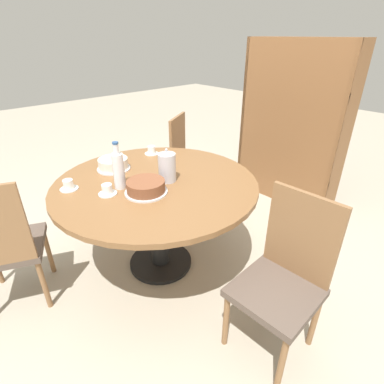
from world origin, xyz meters
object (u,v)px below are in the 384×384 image
at_px(chair_a, 190,162).
at_px(cup_a, 107,190).
at_px(coffee_pot, 167,166).
at_px(cake_main, 146,187).
at_px(cup_b, 152,151).
at_px(chair_b, 4,245).
at_px(cup_c, 69,186).
at_px(water_bottle, 119,170).
at_px(bookshelf, 290,127).
at_px(cake_second, 113,164).
at_px(chair_c, 284,276).

bearing_deg(chair_a, cup_a, 173.22).
height_order(coffee_pot, cake_main, coffee_pot).
bearing_deg(cup_b, cake_main, -38.74).
bearing_deg(cup_b, chair_b, -84.53).
relative_size(cup_a, cup_c, 1.00).
bearing_deg(water_bottle, chair_b, -109.82).
bearing_deg(bookshelf, cup_b, 71.31).
bearing_deg(cup_a, cup_c, -146.65).
distance_m(water_bottle, cake_second, 0.34).
bearing_deg(cup_c, cup_b, 101.92).
height_order(chair_c, coffee_pot, coffee_pot).
bearing_deg(cup_a, chair_a, 113.12).
bearing_deg(bookshelf, chair_c, 121.57).
height_order(water_bottle, cake_second, water_bottle).
height_order(chair_a, bookshelf, bookshelf).
bearing_deg(cake_main, bookshelf, 92.47).
bearing_deg(chair_a, cake_main, -176.18).
distance_m(chair_a, cup_a, 1.30).
xyz_separation_m(chair_c, bookshelf, (-0.98, 1.60, 0.32)).
relative_size(cake_main, cup_a, 2.35).
height_order(cup_b, cup_c, same).
bearing_deg(cup_b, cake_second, -79.87).
bearing_deg(bookshelf, cake_second, 77.46).
distance_m(chair_b, cup_a, 0.72).
height_order(chair_b, cup_b, chair_b).
relative_size(cup_a, cup_b, 1.00).
xyz_separation_m(water_bottle, cup_c, (-0.21, -0.27, -0.10)).
xyz_separation_m(cake_second, cup_a, (0.33, -0.23, -0.01)).
xyz_separation_m(chair_c, coffee_pot, (-0.95, -0.03, 0.36)).
bearing_deg(water_bottle, cup_a, -76.42).
xyz_separation_m(chair_a, water_bottle, (0.47, -1.06, 0.38)).
xyz_separation_m(coffee_pot, cup_a, (-0.10, -0.41, -0.08)).
xyz_separation_m(coffee_pot, water_bottle, (-0.13, -0.30, 0.02)).
distance_m(chair_a, cup_c, 1.38).
bearing_deg(chair_c, cup_a, -159.19).
distance_m(coffee_pot, cake_second, 0.47).
bearing_deg(chair_b, chair_c, 152.01).
xyz_separation_m(bookshelf, cake_main, (0.08, -1.85, -0.02)).
relative_size(chair_a, coffee_pot, 3.99).
bearing_deg(cake_main, water_bottle, -155.07).
distance_m(chair_a, chair_c, 1.72).
bearing_deg(chair_a, coffee_pot, -171.50).
distance_m(chair_a, coffee_pot, 1.03).
relative_size(coffee_pot, cake_second, 0.96).
bearing_deg(chair_b, cake_second, -152.79).
xyz_separation_m(chair_a, cup_c, (0.26, -1.33, 0.28)).
bearing_deg(water_bottle, cake_second, 158.05).
bearing_deg(cup_a, chair_c, 22.77).
relative_size(chair_b, cup_a, 8.02).
distance_m(cup_b, cup_c, 0.81).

